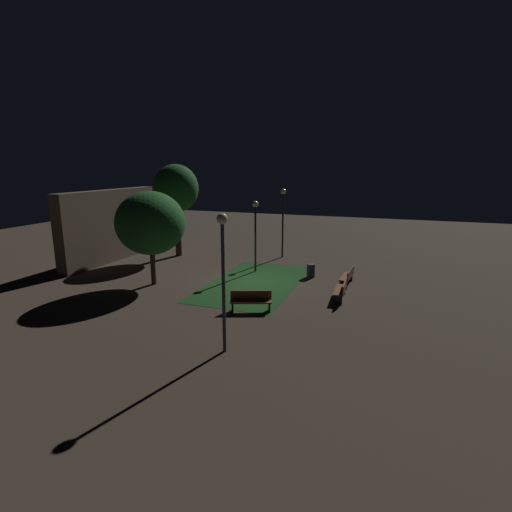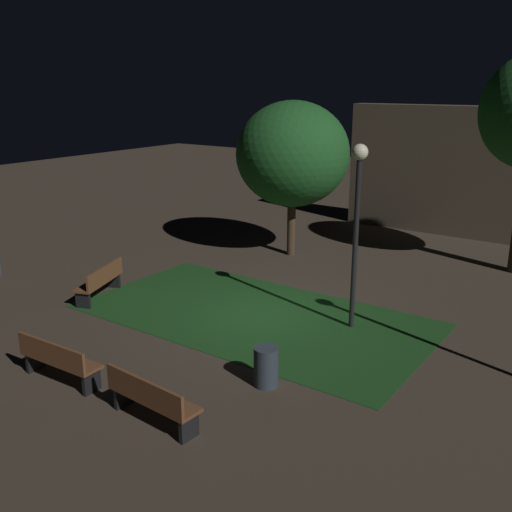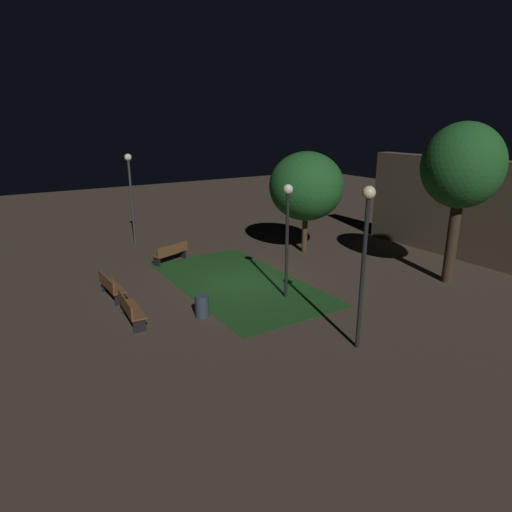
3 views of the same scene
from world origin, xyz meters
TOP-DOWN VIEW (x-y plane):
  - ground_plane at (0.00, 0.00)m, footprint 60.00×60.00m
  - grass_lawn at (-0.10, -0.09)m, footprint 8.52×4.55m
  - bench_by_lamp at (-1.21, -4.90)m, footprint 1.82×0.55m
  - bench_near_trees at (1.21, -4.90)m, footprint 1.83×0.59m
  - bench_lawn_edge at (-4.10, -1.39)m, footprint 1.08×1.85m
  - tree_right_canopy at (-2.13, 4.91)m, footprint 3.59×3.59m
  - lamp_post_near_wall at (2.15, 0.66)m, footprint 0.36×0.36m
  - trash_bin at (2.05, -2.73)m, footprint 0.47×0.47m
  - building_wall_backdrop at (1.65, 10.68)m, footprint 8.72×0.80m

SIDE VIEW (x-z plane):
  - ground_plane at x=0.00m, z-range 0.00..0.00m
  - grass_lawn at x=-0.10m, z-range 0.00..0.01m
  - trash_bin at x=2.05m, z-range 0.00..0.77m
  - bench_by_lamp at x=-1.21m, z-range 0.04..0.92m
  - bench_near_trees at x=1.21m, z-range 0.04..0.92m
  - bench_lawn_edge at x=-4.10m, z-range 0.04..0.92m
  - building_wall_backdrop at x=1.65m, z-range 0.00..4.68m
  - lamp_post_near_wall at x=2.15m, z-range 0.79..5.00m
  - tree_right_canopy at x=-2.13m, z-range 0.81..5.77m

